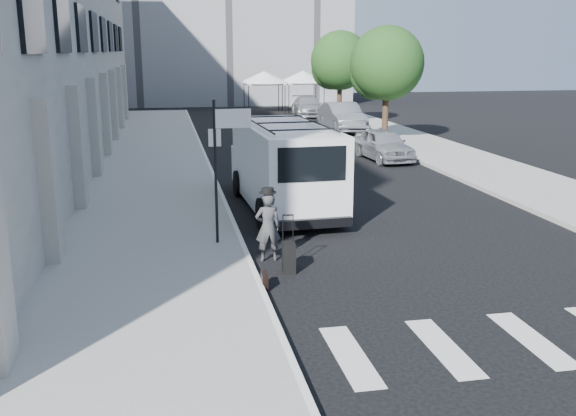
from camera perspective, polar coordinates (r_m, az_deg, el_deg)
name	(u,v)px	position (r m, az deg, el deg)	size (l,w,h in m)	color
ground	(356,286)	(13.52, 6.04, -6.93)	(120.00, 120.00, 0.00)	black
sidewalk_left	(155,162)	(28.47, -11.77, 4.05)	(4.50, 48.00, 0.15)	gray
sidewalk_right	(409,141)	(34.84, 10.74, 5.86)	(4.00, 56.00, 0.15)	gray
sign_pole	(225,142)	(15.49, -5.65, 5.90)	(1.03, 0.07, 3.50)	black
tree_near	(384,66)	(34.15, 8.54, 12.36)	(3.80, 3.83, 6.03)	black
tree_far	(338,63)	(42.75, 4.47, 12.74)	(3.80, 3.83, 6.03)	black
tent_left	(264,78)	(50.71, -2.15, 11.51)	(4.00, 4.00, 3.20)	black
tent_right	(303,77)	(51.79, 1.33, 11.57)	(4.00, 4.00, 3.20)	black
businessman	(268,227)	(14.79, -1.79, -1.71)	(0.59, 0.39, 1.62)	#363638
briefcase	(265,281)	(13.28, -2.10, -6.46)	(0.12, 0.44, 0.34)	black
suitcase	(289,257)	(14.20, 0.07, -4.39)	(0.33, 0.48, 1.26)	black
cargo_van	(283,165)	(19.78, -0.42, 3.81)	(2.69, 7.03, 2.58)	white
parked_car_a	(383,144)	(28.96, 8.48, 5.61)	(1.65, 4.10, 1.40)	#919398
parked_car_b	(342,117)	(39.10, 4.86, 8.06)	(1.82, 5.22, 1.72)	slate
parked_car_c	(308,106)	(48.34, 1.76, 9.03)	(1.99, 4.91, 1.42)	gray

